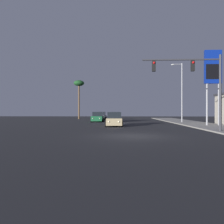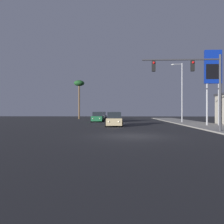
% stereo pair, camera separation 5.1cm
% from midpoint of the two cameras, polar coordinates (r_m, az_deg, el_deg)
% --- Properties ---
extents(ground_plane, '(120.00, 120.00, 0.00)m').
position_cam_midpoint_polar(ground_plane, '(15.93, 5.32, -6.26)').
color(ground_plane, '#28282B').
extents(sidewalk_right, '(5.00, 60.00, 0.12)m').
position_cam_midpoint_polar(sidewalk_right, '(27.85, 24.16, -3.38)').
color(sidewalk_right, '#9E998E').
rests_on(sidewalk_right, ground).
extents(car_green, '(2.04, 4.32, 1.68)m').
position_cam_midpoint_polar(car_green, '(37.17, -3.68, -1.39)').
color(car_green, '#195933').
rests_on(car_green, ground).
extents(car_grey, '(2.04, 4.34, 1.68)m').
position_cam_midpoint_polar(car_grey, '(44.40, -2.81, -1.13)').
color(car_grey, slate).
rests_on(car_grey, ground).
extents(car_tan, '(2.04, 4.32, 1.68)m').
position_cam_midpoint_polar(car_tan, '(26.29, 0.69, -2.04)').
color(car_tan, tan).
rests_on(car_tan, ground).
extents(car_white, '(2.04, 4.31, 1.68)m').
position_cam_midpoint_polar(car_white, '(37.79, 0.90, -1.36)').
color(car_white, silver).
rests_on(car_white, ground).
extents(traffic_light_mast, '(6.72, 0.36, 6.50)m').
position_cam_midpoint_polar(traffic_light_mast, '(20.24, 21.56, 8.43)').
color(traffic_light_mast, '#38383D').
rests_on(traffic_light_mast, sidewalk_right).
extents(street_lamp, '(1.74, 0.24, 9.00)m').
position_cam_midpoint_polar(street_lamp, '(35.03, 17.66, 5.64)').
color(street_lamp, '#99999E').
rests_on(street_lamp, sidewalk_right).
extents(gas_station_sign, '(2.00, 0.42, 9.00)m').
position_cam_midpoint_polar(gas_station_sign, '(29.24, 24.92, 9.68)').
color(gas_station_sign, '#99999E').
rests_on(gas_station_sign, sidewalk_right).
extents(palm_tree_far, '(2.40, 2.40, 8.92)m').
position_cam_midpoint_polar(palm_tree_far, '(51.08, -8.56, 6.90)').
color(palm_tree_far, brown).
rests_on(palm_tree_far, ground).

